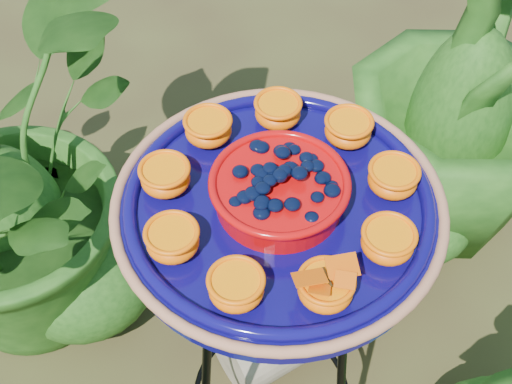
# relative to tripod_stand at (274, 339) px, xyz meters

# --- Properties ---
(tripod_stand) EXTENTS (0.44, 0.44, 0.93)m
(tripod_stand) POSITION_rel_tripod_stand_xyz_m (0.00, 0.00, 0.00)
(tripod_stand) COLOR black
(tripod_stand) RESTS_ON ground
(feeder_dish) EXTENTS (0.62, 0.62, 0.11)m
(feeder_dish) POSITION_rel_tripod_stand_xyz_m (-0.00, -0.00, 0.41)
(feeder_dish) COLOR #0B064F
(feeder_dish) RESTS_ON tripod_stand
(driftwood_log) EXTENTS (0.63, 0.30, 0.20)m
(driftwood_log) POSITION_rel_tripod_stand_xyz_m (0.27, 0.26, -0.47)
(driftwood_log) COLOR tan
(driftwood_log) RESTS_ON ground
(shrub_back_right) EXTENTS (0.91, 0.91, 1.15)m
(shrub_back_right) POSITION_rel_tripod_stand_xyz_m (0.79, 0.53, 0.01)
(shrub_back_right) COLOR #194412
(shrub_back_right) RESTS_ON ground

